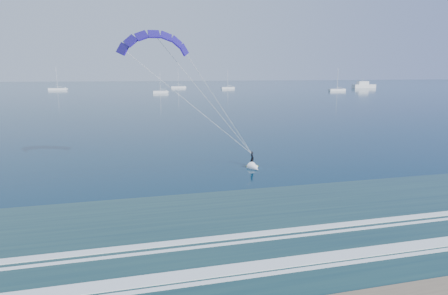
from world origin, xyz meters
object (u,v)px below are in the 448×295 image
Objects in this scene: kitesurfer_rig at (208,101)px; sailboat_4 at (228,88)px; motor_yacht at (364,85)px; sailboat_5 at (337,90)px; sailboat_2 at (160,92)px; sailboat_3 at (178,87)px; sailboat_1 at (58,89)px.

kitesurfer_rig reaches higher than sailboat_4.
kitesurfer_rig is at bearing -127.35° from motor_yacht.
motor_yacht is 51.84m from sailboat_5.
sailboat_4 is at bearing 74.03° from kitesurfer_rig.
sailboat_2 is 0.81× the size of sailboat_3.
kitesurfer_rig is 217.23m from sailboat_3.
sailboat_2 is at bearing -42.54° from sailboat_1.
motor_yacht is 1.23× the size of sailboat_3.
sailboat_3 is (29.09, 215.17, -6.69)m from kitesurfer_rig.
sailboat_5 is at bearing -38.01° from sailboat_3.
sailboat_3 reaches higher than sailboat_5.
sailboat_2 is at bearing -106.71° from sailboat_3.
motor_yacht is at bearing -4.99° from sailboat_1.
sailboat_5 is (49.18, -41.60, 0.01)m from sailboat_4.
sailboat_1 reaches higher than sailboat_2.
motor_yacht is 88.56m from sailboat_4.
sailboat_5 is at bearing -138.89° from motor_yacht.
motor_yacht is 136.57m from sailboat_2.
sailboat_3 is (17.28, 57.57, 0.01)m from sailboat_2.
motor_yacht is 1.23× the size of sailboat_5.
sailboat_1 is at bearing 161.02° from sailboat_5.
kitesurfer_rig is 1.25× the size of sailboat_5.
sailboat_2 is (52.37, -48.05, -0.02)m from sailboat_1.
sailboat_3 is (-115.51, 25.69, -0.96)m from motor_yacht.
kitesurfer_rig is at bearing -105.97° from sailboat_4.
sailboat_2 is at bearing -166.50° from motor_yacht.
sailboat_5 reaches higher than motor_yacht.
sailboat_4 is 64.42m from sailboat_5.
kitesurfer_rig reaches higher than sailboat_3.
sailboat_4 is (44.56, 39.41, 0.01)m from sailboat_2.
sailboat_3 is 32.77m from sailboat_4.
sailboat_1 is (-40.56, 205.64, -6.69)m from kitesurfer_rig.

